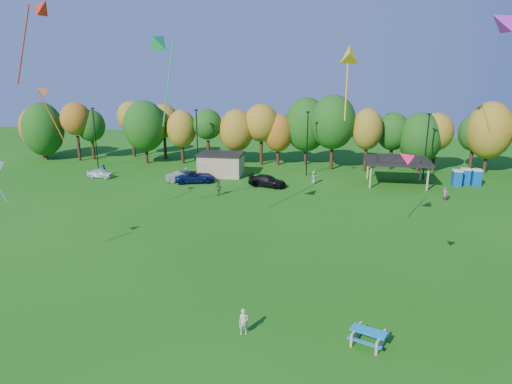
% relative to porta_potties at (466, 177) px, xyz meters
% --- Properties ---
extents(ground, '(160.00, 160.00, 0.00)m').
position_rel_porta_potties_xyz_m(ground, '(-22.96, -37.87, -1.10)').
color(ground, '#19600F').
rests_on(ground, ground).
extents(tree_line, '(93.57, 10.55, 11.15)m').
position_rel_porta_potties_xyz_m(tree_line, '(-23.99, 7.64, 4.82)').
color(tree_line, black).
rests_on(tree_line, ground).
extents(lamp_posts, '(64.50, 0.25, 9.09)m').
position_rel_porta_potties_xyz_m(lamp_posts, '(-20.96, 2.13, 3.80)').
color(lamp_posts, black).
rests_on(lamp_posts, ground).
extents(utility_building, '(6.30, 4.30, 3.25)m').
position_rel_porta_potties_xyz_m(utility_building, '(-32.96, 0.13, 0.54)').
color(utility_building, tan).
rests_on(utility_building, ground).
extents(pavilion, '(8.20, 6.20, 3.77)m').
position_rel_porta_potties_xyz_m(pavilion, '(-8.96, -0.87, 2.13)').
color(pavilion, tan).
rests_on(pavilion, ground).
extents(porta_potties, '(3.75, 2.23, 2.18)m').
position_rel_porta_potties_xyz_m(porta_potties, '(0.00, 0.00, 0.00)').
color(porta_potties, '#0C4CA5').
rests_on(porta_potties, ground).
extents(picnic_table, '(2.48, 2.29, 0.87)m').
position_rel_porta_potties_xyz_m(picnic_table, '(-15.01, -38.14, -0.59)').
color(picnic_table, tan).
rests_on(picnic_table, ground).
extents(kite_flyer, '(0.66, 0.51, 1.60)m').
position_rel_porta_potties_xyz_m(kite_flyer, '(-22.20, -38.30, -0.30)').
color(kite_flyer, beige).
rests_on(kite_flyer, ground).
extents(car_a, '(3.78, 1.74, 1.25)m').
position_rel_porta_potties_xyz_m(car_a, '(-49.37, -3.92, -0.47)').
color(car_a, white).
rests_on(car_a, ground).
extents(car_b, '(4.58, 2.50, 1.43)m').
position_rel_porta_potties_xyz_m(car_b, '(-37.19, -4.43, -0.38)').
color(car_b, gray).
rests_on(car_b, ground).
extents(car_c, '(5.90, 4.01, 1.50)m').
position_rel_porta_potties_xyz_m(car_c, '(-35.45, -4.31, -0.35)').
color(car_c, '#0C184D').
rests_on(car_c, ground).
extents(car_d, '(5.42, 3.39, 1.47)m').
position_rel_porta_potties_xyz_m(car_d, '(-25.60, -4.78, -0.37)').
color(car_d, black).
rests_on(car_d, ground).
extents(far_person_0, '(0.98, 0.91, 1.61)m').
position_rel_porta_potties_xyz_m(far_person_0, '(-49.67, -2.44, -0.29)').
color(far_person_0, '#4E5DAD').
rests_on(far_person_0, ground).
extents(far_person_1, '(0.86, 1.22, 1.73)m').
position_rel_porta_potties_xyz_m(far_person_1, '(-37.03, -3.13, -0.23)').
color(far_person_1, '#4B5CA5').
rests_on(far_person_1, ground).
extents(far_person_2, '(0.95, 0.99, 1.71)m').
position_rel_porta_potties_xyz_m(far_person_2, '(-19.69, -2.27, -0.24)').
color(far_person_2, '#6F9868').
rests_on(far_person_2, ground).
extents(far_person_3, '(1.09, 0.85, 1.72)m').
position_rel_porta_potties_xyz_m(far_person_3, '(-30.86, -9.87, -0.24)').
color(far_person_3, '#4D6A41').
rests_on(far_person_3, ground).
extents(far_person_4, '(0.72, 0.69, 1.66)m').
position_rel_porta_potties_xyz_m(far_person_4, '(-4.30, -7.73, -0.27)').
color(far_person_4, '#A44D7B').
rests_on(far_person_4, ground).
extents(kite_2, '(2.83, 2.13, 5.26)m').
position_rel_porta_potties_xyz_m(kite_2, '(-43.51, -23.45, 11.86)').
color(kite_2, orange).
extents(kite_3, '(1.21, 0.99, 1.12)m').
position_rel_porta_potties_xyz_m(kite_3, '(-13.19, -33.70, 8.95)').
color(kite_3, '#FF0E55').
extents(kite_4, '(5.20, 2.51, 8.69)m').
position_rel_porta_potties_xyz_m(kite_4, '(-4.51, -19.88, 17.60)').
color(kite_4, '#BA24C3').
extents(kite_5, '(3.77, 1.50, 6.36)m').
position_rel_porta_potties_xyz_m(kite_5, '(-39.00, -28.83, 18.28)').
color(kite_5, red).
extents(kite_12, '(1.77, 4.39, 7.45)m').
position_rel_porta_potties_xyz_m(kite_12, '(-30.45, -27.70, 15.89)').
color(kite_12, green).
extents(kite_14, '(1.48, 3.37, 5.55)m').
position_rel_porta_potties_xyz_m(kite_14, '(-16.65, -29.53, 15.02)').
color(kite_14, yellow).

